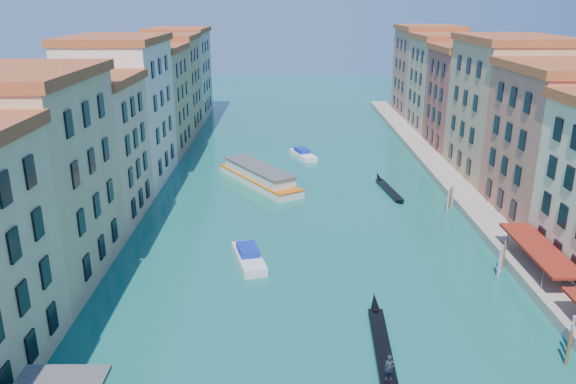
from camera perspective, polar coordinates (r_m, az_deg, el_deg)
name	(u,v)px	position (r m, az deg, el deg)	size (l,w,h in m)	color
left_bank_palazzos	(109,125)	(79.96, -17.73, 6.52)	(12.80, 128.40, 21.00)	#BDAE89
right_bank_palazzos	(521,123)	(83.18, 22.63, 6.44)	(12.80, 128.40, 21.00)	brown
quay	(456,188)	(82.73, 16.72, 0.39)	(4.00, 140.00, 1.00)	#A59785
mooring_poles_right	(553,321)	(50.49, 25.31, -11.81)	(1.44, 54.24, 3.20)	brown
vaporetto_far	(259,176)	(82.54, -2.96, 1.65)	(13.04, 17.25, 2.66)	silver
gondola_fore	(382,344)	(45.33, 9.51, -15.00)	(1.83, 13.59, 2.71)	black
gondola_far	(389,189)	(80.49, 10.18, 0.29)	(2.62, 12.29, 1.74)	black
motorboat_mid	(249,256)	(58.25, -4.01, -6.54)	(4.15, 7.81, 1.54)	silver
motorboat_far	(303,154)	(96.86, 1.52, 3.88)	(4.68, 7.42, 1.47)	white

